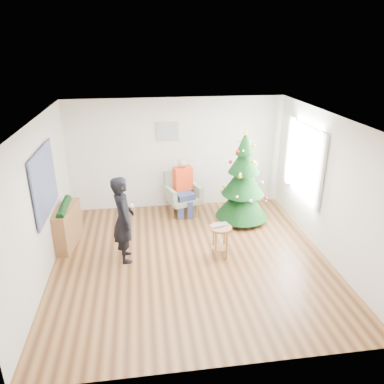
{
  "coord_description": "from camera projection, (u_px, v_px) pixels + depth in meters",
  "views": [
    {
      "loc": [
        -0.82,
        -5.9,
        3.78
      ],
      "look_at": [
        0.1,
        0.6,
        1.1
      ],
      "focal_mm": 35.0,
      "sensor_mm": 36.0,
      "label": 1
    }
  ],
  "objects": [
    {
      "name": "floor",
      "position": [
        191.0,
        259.0,
        6.94
      ],
      "size": [
        5.0,
        5.0,
        0.0
      ],
      "primitive_type": "plane",
      "color": "brown",
      "rests_on": "ground"
    },
    {
      "name": "armchair",
      "position": [
        183.0,
        198.0,
        8.7
      ],
      "size": [
        0.88,
        0.85,
        0.99
      ],
      "rotation": [
        0.0,
        0.0,
        0.31
      ],
      "color": "gray",
      "rests_on": "floor"
    },
    {
      "name": "curtains",
      "position": [
        303.0,
        160.0,
        7.61
      ],
      "size": [
        0.05,
        1.75,
        1.5
      ],
      "color": "white",
      "rests_on": "wall_right"
    },
    {
      "name": "framed_picture",
      "position": [
        167.0,
        131.0,
        8.47
      ],
      "size": [
        0.52,
        0.05,
        0.42
      ],
      "color": "tan",
      "rests_on": "wall_back"
    },
    {
      "name": "wall_left",
      "position": [
        40.0,
        203.0,
        6.12
      ],
      "size": [
        0.0,
        5.0,
        5.0
      ],
      "primitive_type": "plane",
      "rotation": [
        1.57,
        0.0,
        1.57
      ],
      "color": "silver",
      "rests_on": "floor"
    },
    {
      "name": "window_panel",
      "position": [
        304.0,
        160.0,
        7.61
      ],
      "size": [
        0.04,
        1.3,
        1.4
      ],
      "primitive_type": "cube",
      "color": "white",
      "rests_on": "wall_right"
    },
    {
      "name": "console",
      "position": [
        67.0,
        227.0,
        7.29
      ],
      "size": [
        0.45,
        1.03,
        0.8
      ],
      "primitive_type": "cube",
      "rotation": [
        0.0,
        0.0,
        -0.15
      ],
      "color": "brown",
      "rests_on": "floor"
    },
    {
      "name": "seated_person",
      "position": [
        184.0,
        186.0,
        8.54
      ],
      "size": [
        0.5,
        0.65,
        1.3
      ],
      "rotation": [
        0.0,
        0.0,
        0.31
      ],
      "color": "navy",
      "rests_on": "armchair"
    },
    {
      "name": "laptop",
      "position": [
        221.0,
        226.0,
        6.8
      ],
      "size": [
        0.39,
        0.3,
        0.03
      ],
      "primitive_type": "imported",
      "rotation": [
        0.0,
        0.0,
        0.28
      ],
      "color": "silver",
      "rests_on": "stool"
    },
    {
      "name": "game_controller",
      "position": [
        132.0,
        206.0,
        6.55
      ],
      "size": [
        0.06,
        0.13,
        0.04
      ],
      "primitive_type": "cube",
      "rotation": [
        0.0,
        0.0,
        0.15
      ],
      "color": "white",
      "rests_on": "standing_man"
    },
    {
      "name": "ceiling",
      "position": [
        191.0,
        119.0,
        5.96
      ],
      "size": [
        5.0,
        5.0,
        0.0
      ],
      "primitive_type": "plane",
      "rotation": [
        3.14,
        0.0,
        0.0
      ],
      "color": "white",
      "rests_on": "wall_back"
    },
    {
      "name": "wall_back",
      "position": [
        176.0,
        154.0,
        8.74
      ],
      "size": [
        5.0,
        0.0,
        5.0
      ],
      "primitive_type": "plane",
      "rotation": [
        1.57,
        0.0,
        0.0
      ],
      "color": "silver",
      "rests_on": "floor"
    },
    {
      "name": "standing_man",
      "position": [
        123.0,
        219.0,
        6.66
      ],
      "size": [
        0.47,
        0.64,
        1.62
      ],
      "primitive_type": "imported",
      "rotation": [
        0.0,
        0.0,
        1.72
      ],
      "color": "black",
      "rests_on": "floor"
    },
    {
      "name": "garland",
      "position": [
        64.0,
        207.0,
        7.13
      ],
      "size": [
        0.14,
        0.9,
        0.14
      ],
      "primitive_type": "cylinder",
      "rotation": [
        1.57,
        0.0,
        0.0
      ],
      "color": "black",
      "rests_on": "console"
    },
    {
      "name": "christmas_tree",
      "position": [
        243.0,
        181.0,
        8.09
      ],
      "size": [
        1.16,
        1.16,
        2.1
      ],
      "rotation": [
        0.0,
        0.0,
        -0.3
      ],
      "color": "#3F2816",
      "rests_on": "floor"
    },
    {
      "name": "wall_front",
      "position": [
        222.0,
        280.0,
        4.16
      ],
      "size": [
        5.0,
        0.0,
        5.0
      ],
      "primitive_type": "plane",
      "rotation": [
        -1.57,
        0.0,
        0.0
      ],
      "color": "silver",
      "rests_on": "floor"
    },
    {
      "name": "stool",
      "position": [
        220.0,
        241.0,
        6.92
      ],
      "size": [
        0.41,
        0.41,
        0.62
      ],
      "rotation": [
        0.0,
        0.0,
        -0.07
      ],
      "color": "brown",
      "rests_on": "floor"
    },
    {
      "name": "wall_right",
      "position": [
        328.0,
        187.0,
        6.77
      ],
      "size": [
        0.0,
        5.0,
        5.0
      ],
      "primitive_type": "plane",
      "rotation": [
        1.57,
        0.0,
        -1.57
      ],
      "color": "silver",
      "rests_on": "floor"
    },
    {
      "name": "tapestry",
      "position": [
        45.0,
        182.0,
        6.31
      ],
      "size": [
        0.03,
        1.5,
        1.15
      ],
      "primitive_type": "cube",
      "color": "black",
      "rests_on": "wall_left"
    }
  ]
}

